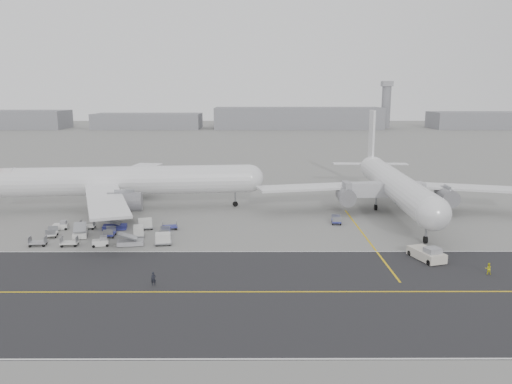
{
  "coord_description": "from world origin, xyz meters",
  "views": [
    {
      "loc": [
        11.08,
        -75.94,
        24.32
      ],
      "look_at": [
        11.35,
        12.0,
        6.57
      ],
      "focal_mm": 35.0,
      "sensor_mm": 36.0,
      "label": 1
    }
  ],
  "objects_px": {
    "jet_bridge": "(385,191)",
    "ground_crew_a": "(153,279)",
    "control_tower": "(386,104)",
    "airliner_b": "(394,184)",
    "airliner_a": "(119,181)",
    "ground_crew_b": "(488,269)",
    "pushback_tug": "(427,254)"
  },
  "relations": [
    {
      "from": "jet_bridge",
      "to": "ground_crew_b",
      "type": "relative_size",
      "value": 10.77
    },
    {
      "from": "pushback_tug",
      "to": "ground_crew_a",
      "type": "xyz_separation_m",
      "value": [
        -38.27,
        -9.71,
        -0.02
      ]
    },
    {
      "from": "ground_crew_b",
      "to": "control_tower",
      "type": "bearing_deg",
      "value": -95.46
    },
    {
      "from": "airliner_b",
      "to": "ground_crew_a",
      "type": "distance_m",
      "value": 58.36
    },
    {
      "from": "airliner_a",
      "to": "ground_crew_a",
      "type": "xyz_separation_m",
      "value": [
        15.44,
        -42.24,
        -5.19
      ]
    },
    {
      "from": "jet_bridge",
      "to": "ground_crew_a",
      "type": "bearing_deg",
      "value": -138.75
    },
    {
      "from": "airliner_a",
      "to": "ground_crew_b",
      "type": "relative_size",
      "value": 37.87
    },
    {
      "from": "control_tower",
      "to": "ground_crew_a",
      "type": "relative_size",
      "value": 17.61
    },
    {
      "from": "airliner_a",
      "to": "pushback_tug",
      "type": "height_order",
      "value": "airliner_a"
    },
    {
      "from": "airliner_b",
      "to": "control_tower",
      "type": "bearing_deg",
      "value": 77.83
    },
    {
      "from": "jet_bridge",
      "to": "airliner_a",
      "type": "bearing_deg",
      "value": 173.01
    },
    {
      "from": "ground_crew_a",
      "to": "control_tower",
      "type": "bearing_deg",
      "value": 58.34
    },
    {
      "from": "airliner_a",
      "to": "jet_bridge",
      "type": "distance_m",
      "value": 54.93
    },
    {
      "from": "control_tower",
      "to": "airliner_a",
      "type": "distance_m",
      "value": 266.03
    },
    {
      "from": "airliner_b",
      "to": "ground_crew_a",
      "type": "xyz_separation_m",
      "value": [
        -41.56,
        -40.68,
        -4.81
      ]
    },
    {
      "from": "control_tower",
      "to": "airliner_b",
      "type": "xyz_separation_m",
      "value": [
        -60.26,
        -240.14,
        -10.56
      ]
    },
    {
      "from": "airliner_a",
      "to": "pushback_tug",
      "type": "relative_size",
      "value": 7.87
    },
    {
      "from": "jet_bridge",
      "to": "ground_crew_a",
      "type": "relative_size",
      "value": 9.81
    },
    {
      "from": "control_tower",
      "to": "ground_crew_a",
      "type": "xyz_separation_m",
      "value": [
        -101.82,
        -280.82,
        -15.37
      ]
    },
    {
      "from": "airliner_b",
      "to": "pushback_tug",
      "type": "xyz_separation_m",
      "value": [
        -3.29,
        -30.97,
        -4.79
      ]
    },
    {
      "from": "jet_bridge",
      "to": "ground_crew_a",
      "type": "xyz_separation_m",
      "value": [
        -39.35,
        -38.6,
        -3.67
      ]
    },
    {
      "from": "control_tower",
      "to": "pushback_tug",
      "type": "distance_m",
      "value": 278.87
    },
    {
      "from": "airliner_b",
      "to": "pushback_tug",
      "type": "distance_m",
      "value": 31.51
    },
    {
      "from": "control_tower",
      "to": "jet_bridge",
      "type": "height_order",
      "value": "control_tower"
    },
    {
      "from": "airliner_a",
      "to": "ground_crew_a",
      "type": "relative_size",
      "value": 34.47
    },
    {
      "from": "control_tower",
      "to": "pushback_tug",
      "type": "xyz_separation_m",
      "value": [
        -63.54,
        -271.1,
        -15.35
      ]
    },
    {
      "from": "airliner_a",
      "to": "ground_crew_a",
      "type": "height_order",
      "value": "airliner_a"
    },
    {
      "from": "control_tower",
      "to": "airliner_b",
      "type": "distance_m",
      "value": 247.81
    },
    {
      "from": "control_tower",
      "to": "ground_crew_b",
      "type": "distance_m",
      "value": 283.29
    },
    {
      "from": "pushback_tug",
      "to": "control_tower",
      "type": "bearing_deg",
      "value": 58.33
    },
    {
      "from": "pushback_tug",
      "to": "ground_crew_a",
      "type": "distance_m",
      "value": 39.49
    },
    {
      "from": "airliner_a",
      "to": "airliner_b",
      "type": "xyz_separation_m",
      "value": [
        57.0,
        -1.56,
        -0.38
      ]
    }
  ]
}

